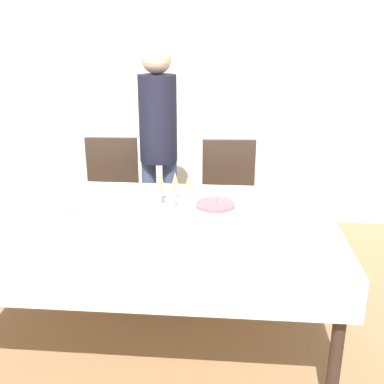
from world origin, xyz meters
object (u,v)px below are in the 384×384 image
(dining_chair_far_left, at_px, (111,196))
(birthday_cake, at_px, (215,212))
(dining_chair_far_right, at_px, (229,199))
(plate_stack_main, at_px, (119,230))
(champagne_tray, at_px, (171,191))
(person_standing, at_px, (158,135))

(dining_chair_far_left, relative_size, birthday_cake, 4.57)
(dining_chair_far_left, height_order, dining_chair_far_right, same)
(dining_chair_far_right, xyz_separation_m, birthday_cake, (-0.07, -0.94, 0.27))
(plate_stack_main, bearing_deg, dining_chair_far_right, 64.91)
(birthday_cake, bearing_deg, champagne_tray, 139.45)
(dining_chair_far_right, distance_m, person_standing, 0.71)
(birthday_cake, xyz_separation_m, person_standing, (-0.46, 1.01, 0.20))
(champagne_tray, relative_size, plate_stack_main, 1.18)
(plate_stack_main, height_order, person_standing, person_standing)
(champagne_tray, xyz_separation_m, plate_stack_main, (-0.21, -0.45, -0.06))
(dining_chair_far_left, bearing_deg, champagne_tray, -51.65)
(dining_chair_far_right, height_order, person_standing, person_standing)
(plate_stack_main, relative_size, person_standing, 0.15)
(person_standing, bearing_deg, birthday_cake, -65.43)
(dining_chair_far_left, height_order, birthday_cake, dining_chair_far_left)
(birthday_cake, relative_size, plate_stack_main, 0.86)
(dining_chair_far_right, relative_size, person_standing, 0.58)
(dining_chair_far_left, xyz_separation_m, champagne_tray, (0.57, -0.72, 0.30))
(champagne_tray, height_order, person_standing, person_standing)
(dining_chair_far_left, relative_size, plate_stack_main, 3.94)
(dining_chair_far_right, distance_m, plate_stack_main, 1.31)
(birthday_cake, xyz_separation_m, plate_stack_main, (-0.47, -0.22, -0.03))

